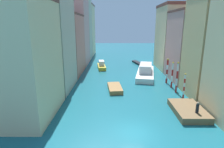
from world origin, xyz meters
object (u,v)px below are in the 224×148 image
mooring_pole_2 (172,75)px  motorboat_0 (115,88)px  mooring_pole_3 (167,71)px  vaporetto_white (145,72)px  person_on_dock (197,108)px  mooring_pole_0 (184,86)px  waterfront_dock (188,110)px  mooring_pole_1 (177,77)px  motorboat_1 (102,66)px  gondola_black (139,64)px

mooring_pole_2 → motorboat_0: 10.42m
mooring_pole_3 → vaporetto_white: mooring_pole_3 is taller
person_on_dock → mooring_pole_0: mooring_pole_0 is taller
waterfront_dock → mooring_pole_3: size_ratio=1.25×
waterfront_dock → mooring_pole_3: bearing=86.4°
waterfront_dock → mooring_pole_1: mooring_pole_1 is taller
person_on_dock → vaporetto_white: (-2.82, 19.36, -0.42)m
motorboat_0 → motorboat_1: motorboat_1 is taller
vaporetto_white → motorboat_0: 11.40m
person_on_dock → gondola_black: person_on_dock is taller
mooring_pole_1 → mooring_pole_0: bearing=-82.8°
mooring_pole_1 → mooring_pole_2: bearing=89.0°
person_on_dock → mooring_pole_2: 11.65m
gondola_black → waterfront_dock: bearing=-86.1°
motorboat_1 → gondola_black: bearing=25.4°
person_on_dock → vaporetto_white: bearing=98.3°
mooring_pole_0 → mooring_pole_3: mooring_pole_3 is taller
mooring_pole_0 → mooring_pole_2: size_ratio=0.84×
motorboat_1 → person_on_dock: bearing=-64.4°
vaporetto_white → gondola_black: vaporetto_white is taller
mooring_pole_1 → vaporetto_white: (-3.30, 10.36, -1.63)m
vaporetto_white → motorboat_0: (-6.77, -9.15, -0.65)m
mooring_pole_2 → motorboat_1: (-13.38, 15.25, -1.66)m
waterfront_dock → mooring_pole_2: size_ratio=1.28×
motorboat_1 → mooring_pole_0: bearing=-56.2°
person_on_dock → mooring_pole_1: (0.48, 9.00, 1.21)m
motorboat_1 → mooring_pole_2: bearing=-48.7°
mooring_pole_0 → mooring_pole_1: mooring_pole_1 is taller
mooring_pole_1 → motorboat_0: 10.40m
mooring_pole_2 → mooring_pole_3: bearing=92.5°
mooring_pole_2 → vaporetto_white: (-3.35, 7.76, -1.40)m
gondola_black → person_on_dock: bearing=-85.6°
person_on_dock → mooring_pole_0: bearing=83.0°
waterfront_dock → person_on_dock: 1.86m
mooring_pole_2 → mooring_pole_3: (-0.12, 2.80, 0.06)m
person_on_dock → mooring_pole_3: (0.40, 14.39, 1.03)m
mooring_pole_3 → motorboat_1: mooring_pole_3 is taller
person_on_dock → mooring_pole_0: 6.56m
mooring_pole_1 → motorboat_1: bearing=126.8°
mooring_pole_2 → motorboat_1: mooring_pole_2 is taller
motorboat_0 → vaporetto_white: bearing=53.5°
person_on_dock → motorboat_0: person_on_dock is taller
waterfront_dock → vaporetto_white: vaporetto_white is taller
mooring_pole_1 → vaporetto_white: bearing=107.7°
mooring_pole_3 → mooring_pole_1: bearing=-89.2°
person_on_dock → vaporetto_white: vaporetto_white is taller
mooring_pole_3 → motorboat_1: 18.28m
motorboat_1 → mooring_pole_1: bearing=-53.2°
motorboat_0 → motorboat_1: 16.96m
person_on_dock → mooring_pole_2: bearing=87.4°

